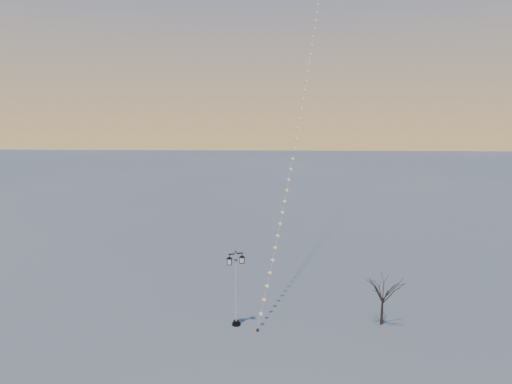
{
  "coord_description": "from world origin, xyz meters",
  "views": [
    {
      "loc": [
        1.21,
        -29.24,
        14.98
      ],
      "look_at": [
        -0.19,
        5.85,
        8.85
      ],
      "focal_mm": 32.61,
      "sensor_mm": 36.0,
      "label": 1
    }
  ],
  "objects": [
    {
      "name": "kite_train",
      "position": [
        3.87,
        17.95,
        17.56
      ],
      "size": [
        8.09,
        35.19,
        35.37
      ],
      "rotation": [
        0.0,
        0.0,
        0.32
      ],
      "color": "black",
      "rests_on": "ground"
    },
    {
      "name": "ground",
      "position": [
        0.0,
        0.0,
        0.0
      ],
      "size": [
        300.0,
        300.0,
        0.0
      ],
      "primitive_type": "plane",
      "color": "slate",
      "rests_on": "ground"
    },
    {
      "name": "street_lamp",
      "position": [
        -1.42,
        1.52,
        3.03
      ],
      "size": [
        1.32,
        0.83,
        5.47
      ],
      "rotation": [
        0.0,
        0.0,
        0.4
      ],
      "color": "black",
      "rests_on": "ground"
    },
    {
      "name": "bare_tree",
      "position": [
        8.91,
        2.08,
        2.41
      ],
      "size": [
        2.09,
        2.09,
        3.47
      ],
      "rotation": [
        0.0,
        0.0,
        0.33
      ],
      "color": "#34271E",
      "rests_on": "ground"
    }
  ]
}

